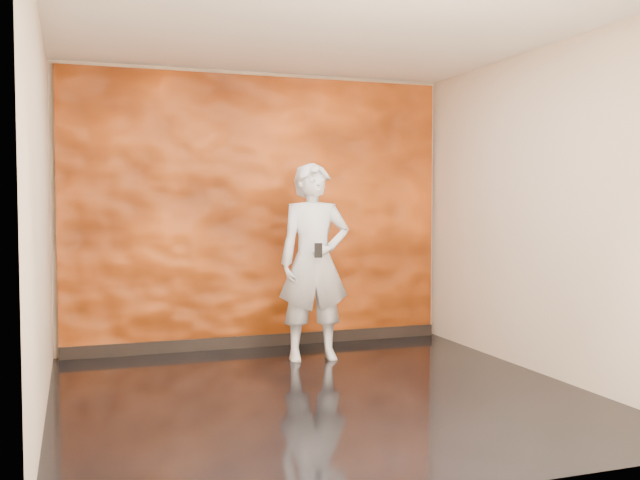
{
  "coord_description": "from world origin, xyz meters",
  "views": [
    {
      "loc": [
        -1.78,
        -5.12,
        1.47
      ],
      "look_at": [
        0.29,
        0.9,
        1.14
      ],
      "focal_mm": 40.0,
      "sensor_mm": 36.0,
      "label": 1
    }
  ],
  "objects": [
    {
      "name": "room",
      "position": [
        0.0,
        0.0,
        1.4
      ],
      "size": [
        4.02,
        4.02,
        2.81
      ],
      "color": "black",
      "rests_on": "ground"
    },
    {
      "name": "feature_wall",
      "position": [
        0.0,
        1.96,
        1.38
      ],
      "size": [
        3.9,
        0.06,
        2.75
      ],
      "primitive_type": "cube",
      "color": "orange",
      "rests_on": "ground"
    },
    {
      "name": "baseboard",
      "position": [
        0.0,
        1.92,
        0.06
      ],
      "size": [
        3.9,
        0.04,
        0.12
      ],
      "primitive_type": "cube",
      "color": "black",
      "rests_on": "ground"
    },
    {
      "name": "man",
      "position": [
        0.33,
        1.19,
        0.92
      ],
      "size": [
        0.71,
        0.5,
        1.84
      ],
      "primitive_type": "imported",
      "rotation": [
        0.0,
        0.0,
        -0.1
      ],
      "color": "#A8ADB9",
      "rests_on": "ground"
    },
    {
      "name": "phone",
      "position": [
        0.29,
        0.93,
        1.04
      ],
      "size": [
        0.07,
        0.03,
        0.13
      ],
      "primitive_type": "cube",
      "rotation": [
        0.0,
        0.0,
        -0.25
      ],
      "color": "black",
      "rests_on": "man"
    }
  ]
}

